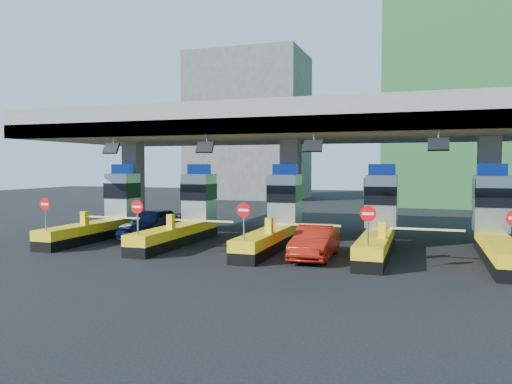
% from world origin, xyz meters
% --- Properties ---
extents(ground, '(120.00, 120.00, 0.00)m').
position_xyz_m(ground, '(0.00, 0.00, 0.00)').
color(ground, black).
rests_on(ground, ground).
extents(toll_canopy, '(28.00, 12.09, 7.00)m').
position_xyz_m(toll_canopy, '(0.00, 2.87, 6.13)').
color(toll_canopy, slate).
rests_on(toll_canopy, ground).
extents(toll_lane_far_left, '(4.43, 8.00, 4.16)m').
position_xyz_m(toll_lane_far_left, '(-10.00, 0.28, 1.40)').
color(toll_lane_far_left, black).
rests_on(toll_lane_far_left, ground).
extents(toll_lane_left, '(4.43, 8.00, 4.16)m').
position_xyz_m(toll_lane_left, '(-5.00, 0.28, 1.40)').
color(toll_lane_left, black).
rests_on(toll_lane_left, ground).
extents(toll_lane_center, '(4.43, 8.00, 4.16)m').
position_xyz_m(toll_lane_center, '(0.00, 0.28, 1.40)').
color(toll_lane_center, black).
rests_on(toll_lane_center, ground).
extents(toll_lane_right, '(4.43, 8.00, 4.16)m').
position_xyz_m(toll_lane_right, '(5.00, 0.28, 1.40)').
color(toll_lane_right, black).
rests_on(toll_lane_right, ground).
extents(toll_lane_far_right, '(4.43, 8.00, 4.16)m').
position_xyz_m(toll_lane_far_right, '(10.00, 0.28, 1.40)').
color(toll_lane_far_right, black).
rests_on(toll_lane_far_right, ground).
extents(bg_building_scaffold, '(18.00, 12.00, 28.00)m').
position_xyz_m(bg_building_scaffold, '(12.00, 32.00, 14.00)').
color(bg_building_scaffold, '#1E5926').
rests_on(bg_building_scaffold, ground).
extents(bg_building_concrete, '(14.00, 10.00, 18.00)m').
position_xyz_m(bg_building_concrete, '(-14.00, 36.00, 9.00)').
color(bg_building_concrete, '#4C4C49').
rests_on(bg_building_concrete, ground).
extents(van, '(2.02, 4.93, 1.67)m').
position_xyz_m(van, '(-7.44, 0.82, 0.84)').
color(van, black).
rests_on(van, ground).
extents(red_car, '(1.60, 4.47, 1.47)m').
position_xyz_m(red_car, '(2.50, -2.35, 0.73)').
color(red_car, maroon).
rests_on(red_car, ground).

